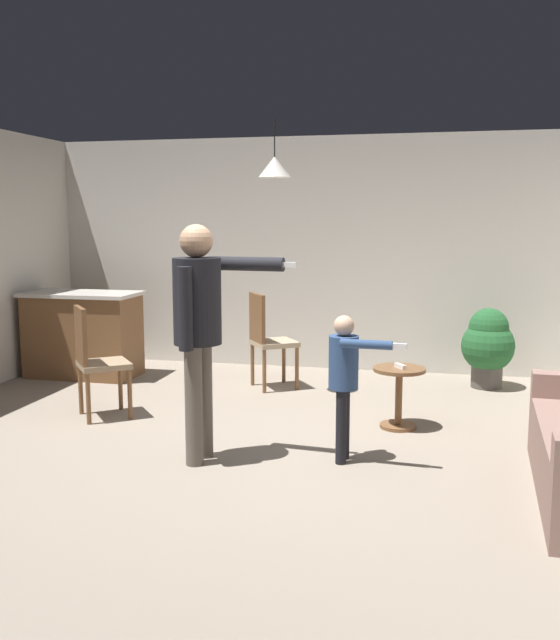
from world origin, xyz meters
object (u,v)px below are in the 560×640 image
object	(u,v)px
dining_chair_by_counter	(268,337)
dining_chair_near_wall	(95,357)
person_child	(345,372)
potted_plant_corner	(488,344)
person_adult	(199,316)
spare_remote_on_table	(400,366)
kitchen_counter	(83,334)
side_table_by_couch	(399,390)

from	to	relation	value
dining_chair_by_counter	dining_chair_near_wall	xyz separation A→B (m)	(-1.23, -1.40, 0.00)
person_child	potted_plant_corner	world-z (taller)	person_child
person_adult	dining_chair_by_counter	world-z (taller)	person_adult
person_child	dining_chair_by_counter	distance (m)	2.31
spare_remote_on_table	kitchen_counter	bearing A→B (deg)	160.70
spare_remote_on_table	person_child	bearing A→B (deg)	-111.16
side_table_by_couch	person_child	xyz separation A→B (m)	(-0.34, -0.93, 0.34)
side_table_by_couch	dining_chair_near_wall	world-z (taller)	dining_chair_near_wall
kitchen_counter	potted_plant_corner	size ratio (longest dim) A/B	1.50
dining_chair_by_counter	potted_plant_corner	world-z (taller)	dining_chair_by_counter
person_child	potted_plant_corner	xyz separation A→B (m)	(1.17, 2.59, -0.21)
person_child	dining_chair_near_wall	bearing A→B (deg)	-102.00
kitchen_counter	person_child	xyz separation A→B (m)	(3.23, -2.15, 0.19)
person_adult	potted_plant_corner	world-z (taller)	person_adult
potted_plant_corner	spare_remote_on_table	world-z (taller)	potted_plant_corner
side_table_by_couch	person_adult	distance (m)	1.92
dining_chair_near_wall	potted_plant_corner	world-z (taller)	dining_chair_near_wall
person_child	potted_plant_corner	distance (m)	2.84
person_child	spare_remote_on_table	bearing A→B (deg)	162.55
person_adult	spare_remote_on_table	bearing A→B (deg)	133.94
side_table_by_couch	person_adult	xyz separation A→B (m)	(-1.36, -1.14, 0.74)
kitchen_counter	dining_chair_near_wall	bearing A→B (deg)	-58.29
side_table_by_couch	dining_chair_near_wall	xyz separation A→B (m)	(-2.64, -0.28, 0.22)
person_child	kitchen_counter	bearing A→B (deg)	-120.00
person_child	dining_chair_by_counter	world-z (taller)	person_child
dining_chair_by_counter	kitchen_counter	bearing A→B (deg)	-127.38
person_child	spare_remote_on_table	distance (m)	0.98
person_adult	dining_chair_by_counter	xyz separation A→B (m)	(-0.05, 2.26, -0.52)
kitchen_counter	dining_chair_near_wall	xyz separation A→B (m)	(0.93, -1.51, 0.07)
person_child	dining_chair_by_counter	size ratio (longest dim) A/B	1.08
dining_chair_by_counter	dining_chair_near_wall	distance (m)	1.86
kitchen_counter	person_adult	size ratio (longest dim) A/B	0.73
side_table_by_couch	person_child	size ratio (longest dim) A/B	0.48
person_adult	spare_remote_on_table	world-z (taller)	person_adult
kitchen_counter	spare_remote_on_table	xyz separation A→B (m)	(3.58, -1.25, 0.06)
dining_chair_near_wall	potted_plant_corner	size ratio (longest dim) A/B	1.19
side_table_by_couch	spare_remote_on_table	bearing A→B (deg)	-72.21
side_table_by_couch	person_child	world-z (taller)	person_child
person_adult	spare_remote_on_table	distance (m)	1.84
person_adult	kitchen_counter	bearing A→B (deg)	-132.28
kitchen_counter	spare_remote_on_table	size ratio (longest dim) A/B	9.69
person_child	dining_chair_near_wall	world-z (taller)	person_child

